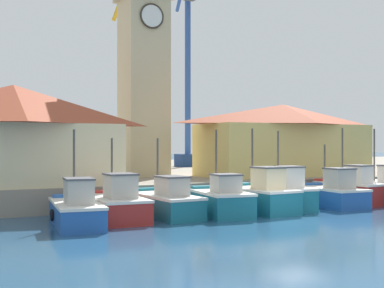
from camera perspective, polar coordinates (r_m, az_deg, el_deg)
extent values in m
plane|color=navy|center=(24.96, 11.01, -8.08)|extent=(300.00, 300.00, 0.00)
cube|color=gray|center=(48.96, -8.38, -3.31)|extent=(120.00, 40.00, 1.32)
cube|color=#2356A8|center=(23.69, -12.28, -7.40)|extent=(2.34, 5.16, 0.91)
cube|color=#2356A8|center=(25.84, -12.95, -5.50)|extent=(1.59, 0.76, 0.24)
cube|color=silver|center=(23.63, -12.28, -6.19)|extent=(2.40, 5.22, 0.12)
cube|color=#B2ADA3|center=(22.72, -11.98, -5.02)|extent=(1.24, 1.61, 1.01)
cube|color=#4C4C51|center=(22.68, -11.99, -3.65)|extent=(1.33, 1.69, 0.08)
cylinder|color=#4C4742|center=(24.13, -12.48, -2.19)|extent=(0.10, 0.10, 3.13)
torus|color=black|center=(23.83, -14.72, -7.36)|extent=(0.18, 0.53, 0.52)
cube|color=#AD2823|center=(25.02, -8.18, -6.93)|extent=(2.21, 4.79, 0.98)
cube|color=#AD2823|center=(26.98, -9.42, -5.12)|extent=(1.76, 0.66, 0.24)
cube|color=silver|center=(24.96, -8.18, -5.70)|extent=(2.27, 4.85, 0.12)
cube|color=#B2ADA3|center=(24.12, -7.64, -4.53)|extent=(1.28, 1.46, 1.03)
cube|color=#4C4C51|center=(24.08, -7.64, -3.21)|extent=(1.36, 1.54, 0.08)
cylinder|color=#4C4742|center=(25.43, -8.55, -2.41)|extent=(0.10, 0.10, 2.70)
torus|color=black|center=(24.97, -10.79, -6.94)|extent=(0.14, 0.52, 0.52)
cube|color=#196B7F|center=(26.10, -3.07, -6.65)|extent=(2.17, 5.27, 0.96)
cube|color=#196B7F|center=(28.13, -5.21, -4.94)|extent=(1.61, 0.70, 0.24)
cube|color=silver|center=(26.04, -3.07, -5.49)|extent=(2.24, 5.33, 0.12)
cube|color=#B2ADA3|center=(25.20, -2.15, -4.57)|extent=(1.21, 1.61, 0.85)
cube|color=#4C4C51|center=(25.16, -2.15, -3.51)|extent=(1.29, 1.70, 0.08)
cylinder|color=#4C4742|center=(26.52, -3.70, -2.31)|extent=(0.10, 0.10, 2.72)
torus|color=black|center=(25.90, -5.34, -6.71)|extent=(0.15, 0.53, 0.52)
cube|color=#196B7F|center=(26.27, 3.02, -6.46)|extent=(2.41, 4.26, 1.09)
cube|color=#196B7F|center=(27.85, 1.59, -4.71)|extent=(1.73, 0.78, 0.24)
cube|color=silver|center=(26.21, 3.02, -5.17)|extent=(2.47, 4.32, 0.12)
cube|color=#B2ADA3|center=(25.52, 3.64, -4.27)|extent=(1.31, 1.34, 0.80)
cube|color=#4C4C51|center=(25.49, 3.64, -3.28)|extent=(1.40, 1.43, 0.08)
cylinder|color=#4C4742|center=(26.59, 2.59, -1.71)|extent=(0.10, 0.10, 3.01)
torus|color=black|center=(26.07, 0.67, -6.51)|extent=(0.18, 0.53, 0.52)
cube|color=#196B7F|center=(27.80, 7.13, -6.07)|extent=(2.41, 4.50, 1.13)
cube|color=#196B7F|center=(29.26, 4.80, -4.41)|extent=(1.78, 0.75, 0.24)
cube|color=silver|center=(27.74, 7.13, -4.80)|extent=(2.47, 4.57, 0.12)
cube|color=beige|center=(27.10, 8.12, -3.68)|extent=(1.33, 1.40, 1.05)
cube|color=#4C4C51|center=(27.07, 8.12, -2.49)|extent=(1.42, 1.49, 0.08)
cylinder|color=#4C4742|center=(28.08, 6.44, -1.48)|extent=(0.10, 0.10, 3.07)
torus|color=black|center=(27.31, 5.01, -6.18)|extent=(0.16, 0.53, 0.52)
cube|color=#196B7F|center=(29.26, 9.66, -5.76)|extent=(2.32, 4.46, 1.13)
cube|color=#196B7F|center=(30.87, 7.99, -4.18)|extent=(1.58, 0.79, 0.24)
cube|color=silver|center=(29.21, 9.66, -4.56)|extent=(2.39, 4.53, 0.12)
cube|color=silver|center=(28.51, 10.37, -3.51)|extent=(1.23, 1.41, 1.03)
cube|color=#4C4C51|center=(28.49, 10.37, -2.40)|extent=(1.32, 1.50, 0.08)
cylinder|color=#4C4742|center=(29.59, 9.16, -1.50)|extent=(0.10, 0.10, 2.98)
torus|color=black|center=(29.00, 7.75, -5.81)|extent=(0.19, 0.53, 0.52)
cube|color=#2356A8|center=(31.04, 14.58, -5.58)|extent=(2.23, 4.41, 0.97)
cube|color=#2356A8|center=(32.51, 12.49, -4.26)|extent=(1.76, 0.68, 0.24)
cube|color=silver|center=(30.99, 14.58, -4.60)|extent=(2.30, 4.48, 0.12)
cube|color=#B2ADA3|center=(30.36, 15.46, -3.60)|extent=(1.28, 1.35, 1.04)
cube|color=#4C4C51|center=(30.33, 15.46, -2.54)|extent=(1.36, 1.44, 0.08)
cylinder|color=#4C4742|center=(31.34, 13.97, -2.24)|extent=(0.10, 0.10, 2.40)
torus|color=black|center=(30.55, 12.70, -5.67)|extent=(0.14, 0.52, 0.52)
cube|color=#AD2823|center=(32.57, 16.42, -5.15)|extent=(2.27, 4.21, 1.16)
cube|color=#AD2823|center=(33.67, 14.12, -3.78)|extent=(1.56, 0.79, 0.24)
cube|color=silver|center=(32.52, 16.42, -4.04)|extent=(2.34, 4.27, 0.12)
cube|color=silver|center=(32.05, 17.39, -3.13)|extent=(1.21, 1.33, 0.96)
cube|color=#4C4C51|center=(32.02, 17.39, -2.20)|extent=(1.30, 1.42, 0.08)
cylinder|color=#4C4742|center=(32.77, 15.75, -1.12)|extent=(0.10, 0.10, 3.18)
torus|color=black|center=(31.98, 15.04, -5.24)|extent=(0.19, 0.53, 0.52)
cube|color=navy|center=(33.94, 19.67, -4.93)|extent=(2.23, 5.18, 1.17)
cube|color=navy|center=(35.45, 16.88, -3.57)|extent=(1.73, 0.68, 0.24)
cube|color=silver|center=(33.89, 19.67, -3.86)|extent=(2.30, 5.25, 0.12)
cylinder|color=#4C4742|center=(34.24, 18.87, -1.08)|extent=(0.10, 0.10, 3.14)
torus|color=black|center=(33.31, 18.10, -5.02)|extent=(0.14, 0.52, 0.52)
cube|color=beige|center=(36.80, -5.18, 5.95)|extent=(2.84, 2.84, 11.99)
cylinder|color=white|center=(36.22, -4.32, 13.45)|extent=(1.56, 0.12, 1.56)
torus|color=#332D23|center=(36.18, -4.30, 13.47)|extent=(1.68, 0.12, 1.68)
cube|color=beige|center=(30.16, -18.52, -1.08)|extent=(10.48, 6.35, 3.24)
pyramid|color=#A3472D|center=(30.23, -18.52, 4.01)|extent=(10.88, 6.75, 2.12)
cube|color=tan|center=(37.64, 9.70, -0.64)|extent=(11.63, 5.01, 3.51)
pyramid|color=#A3472D|center=(37.69, 9.70, 3.10)|extent=(12.03, 5.41, 1.41)
cube|color=#976E11|center=(43.46, -6.48, -2.08)|extent=(2.00, 2.00, 1.20)
cylinder|color=gold|center=(43.87, -6.48, 8.15)|extent=(0.56, 0.56, 14.38)
cube|color=#4C4C4C|center=(43.65, -6.00, 14.69)|extent=(1.00, 1.00, 1.00)
cube|color=navy|center=(51.32, -0.45, -1.75)|extent=(2.00, 2.00, 1.20)
cylinder|color=#284C93|center=(51.90, -0.45, 8.83)|extent=(0.56, 0.56, 17.88)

